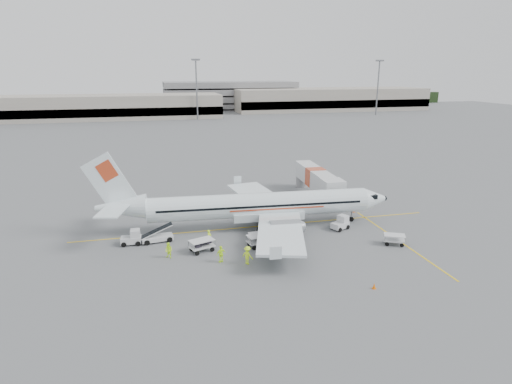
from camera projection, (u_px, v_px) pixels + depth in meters
ground at (260, 226)px, 52.17m from camera, size 360.00×360.00×0.00m
stripe_lead at (260, 226)px, 52.17m from camera, size 44.00×0.20×0.01m
stripe_cross at (398, 240)px, 47.85m from camera, size 0.20×20.00×0.01m
terminal_west at (76, 107)px, 163.42m from camera, size 110.00×22.00×9.00m
terminal_east at (329, 99)px, 202.06m from camera, size 90.00×26.00×10.00m
parking_garage at (230, 94)px, 205.40m from camera, size 62.00×24.00×14.00m
treeline at (176, 102)px, 214.89m from camera, size 300.00×3.00×6.00m
mast_center at (197, 90)px, 160.54m from camera, size 3.20×1.20×22.00m
mast_east at (378, 88)px, 177.43m from camera, size 3.20×1.20×22.00m
aircraft at (260, 189)px, 50.62m from camera, size 36.51×29.50×9.59m
jet_bridge at (315, 183)px, 63.19m from camera, size 3.73×17.05×4.45m
belt_loader at (157, 231)px, 47.21m from camera, size 4.73×2.30×2.46m
tug_fore at (340, 223)px, 50.98m from camera, size 2.45×2.04×1.65m
tug_mid at (292, 235)px, 47.06m from camera, size 2.37×1.55×1.73m
tug_aft at (131, 237)px, 46.52m from camera, size 2.20×1.31×1.67m
cart_loaded_a at (259, 238)px, 47.03m from camera, size 2.34×1.53×1.16m
cart_loaded_b at (202, 246)px, 44.78m from camera, size 2.88×2.27×1.31m
cart_empty_a at (259, 241)px, 46.04m from camera, size 2.76×1.96×1.31m
cart_empty_b at (394, 240)px, 46.56m from camera, size 2.57×2.14×1.16m
cone_nose at (354, 210)px, 57.28m from camera, size 0.35×0.35×0.57m
cone_port at (279, 201)px, 61.15m from camera, size 0.32×0.32×0.53m
cone_stbd at (374, 286)px, 37.25m from camera, size 0.32×0.32×0.53m
crew_a at (209, 237)px, 46.46m from camera, size 0.70×0.75×1.72m
crew_b at (169, 250)px, 43.15m from camera, size 1.02×1.00×1.65m
crew_c at (247, 255)px, 41.81m from camera, size 1.32×1.35×1.85m
crew_d at (221, 254)px, 42.21m from camera, size 1.11×0.78×1.75m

